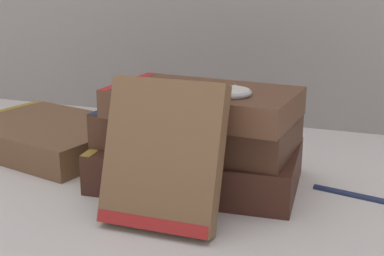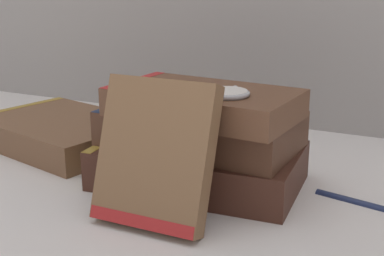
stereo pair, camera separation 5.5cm
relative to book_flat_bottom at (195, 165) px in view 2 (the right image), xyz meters
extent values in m
plane|color=silver|center=(-0.04, -0.05, -0.02)|extent=(3.00, 3.00, 0.00)
cube|color=#422319|center=(0.01, 0.00, 0.00)|extent=(0.24, 0.15, 0.04)
cube|color=olive|center=(-0.10, -0.01, 0.00)|extent=(0.02, 0.14, 0.05)
cube|color=#4C2D1E|center=(0.00, 0.01, 0.04)|extent=(0.22, 0.13, 0.04)
cube|color=navy|center=(-0.10, 0.01, 0.04)|extent=(0.02, 0.12, 0.04)
cube|color=brown|center=(0.02, -0.01, 0.08)|extent=(0.21, 0.13, 0.03)
cube|color=#B22323|center=(-0.08, 0.00, 0.08)|extent=(0.02, 0.11, 0.03)
cube|color=brown|center=(-0.23, 0.05, 0.00)|extent=(0.25, 0.21, 0.04)
cube|color=olive|center=(-0.33, 0.07, 0.00)|extent=(0.05, 0.16, 0.04)
cube|color=brown|center=(0.01, -0.10, 0.05)|extent=(0.11, 0.07, 0.14)
cube|color=#B22323|center=(0.01, -0.13, -0.01)|extent=(0.11, 0.03, 0.02)
cylinder|color=silver|center=(0.05, -0.03, 0.10)|extent=(0.04, 0.04, 0.01)
torus|color=#B2B2B7|center=(0.05, -0.03, 0.10)|extent=(0.05, 0.05, 0.01)
sphere|color=#B2B2B7|center=(0.05, -0.01, 0.10)|extent=(0.01, 0.01, 0.01)
torus|color=#4C3828|center=(-0.09, 0.15, -0.02)|extent=(0.05, 0.05, 0.00)
torus|color=#4C3828|center=(-0.04, 0.15, -0.02)|extent=(0.05, 0.05, 0.00)
cylinder|color=#4C3828|center=(-0.06, 0.15, -0.02)|extent=(0.02, 0.00, 0.00)
cylinder|color=#1E284C|center=(0.20, 0.02, -0.02)|extent=(0.13, 0.04, 0.01)
camera|label=1|loc=(0.19, -0.54, 0.21)|focal=50.00mm
camera|label=2|loc=(0.25, -0.52, 0.21)|focal=50.00mm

